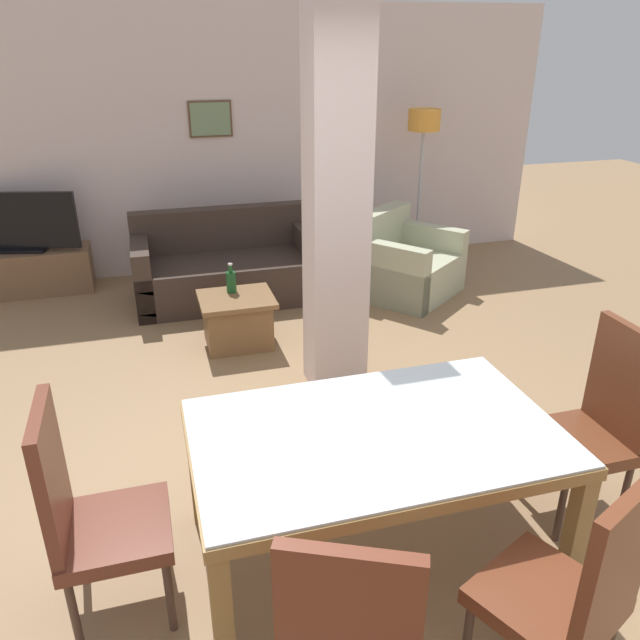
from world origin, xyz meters
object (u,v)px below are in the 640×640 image
coffee_table (237,320)px  dining_chair_near_right (574,589)px  dining_chair_head_right (596,419)px  dining_chair_head_left (89,511)px  tv_screen (18,223)px  armchair (403,266)px  bottle (231,281)px  sofa (227,269)px  dining_table (375,454)px  floor_lamp (423,135)px  tv_stand (28,272)px

coffee_table → dining_chair_near_right: bearing=-78.7°
dining_chair_head_right → coffee_table: (-1.48, 2.49, -0.34)m
dining_chair_head_left → tv_screen: bearing=-168.9°
armchair → bottle: 1.90m
bottle → tv_screen: bearing=138.3°
bottle → tv_screen: size_ratio=0.22×
sofa → coffee_table: bearing=86.0°
dining_table → sofa: size_ratio=0.96×
dining_table → dining_chair_near_right: 1.00m
coffee_table → dining_table: bearing=-84.0°
armchair → floor_lamp: bearing=-159.5°
bottle → floor_lamp: floor_lamp is taller
dining_chair_head_right → armchair: bearing=-5.3°
armchair → bottle: bearing=-19.8°
armchair → tv_screen: 3.78m
dining_chair_head_right → sofa: dining_chair_head_right is taller
sofa → tv_stand: sofa is taller
dining_chair_head_left → tv_stand: (-0.83, 4.23, -0.34)m
dining_table → sofa: (-0.19, 3.58, -0.30)m
armchair → dining_chair_head_left: bearing=11.2°
coffee_table → tv_screen: bearing=136.5°
dining_chair_head_left → dining_chair_head_right: bearing=90.0°
tv_stand → tv_screen: bearing=0.0°
dining_chair_near_right → armchair: (1.10, 4.10, -0.28)m
armchair → tv_screen: bearing=-53.8°
floor_lamp → armchair: bearing=-121.7°
sofa → bottle: (-0.09, -0.96, 0.24)m
dining_chair_head_left → coffee_table: size_ratio=1.76×
dining_chair_head_right → armchair: 3.22m
dining_chair_head_left → armchair: size_ratio=0.84×
armchair → tv_stand: bearing=-53.8°
armchair → floor_lamp: floor_lamp is taller
coffee_table → tv_screen: size_ratio=0.54×
tv_screen → floor_lamp: 4.19m
dining_chair_head_left → coffee_table: (1.00, 2.49, -0.34)m
dining_table → floor_lamp: floor_lamp is taller
dining_chair_head_left → bottle: 2.80m
dining_chair_near_right → bottle: size_ratio=4.28×
dining_chair_head_left → tv_stand: dining_chair_head_left is taller
bottle → tv_screen: (-1.81, 1.62, 0.20)m
armchair → tv_stand: (-3.61, 1.03, -0.06)m
bottle → sofa: bearing=84.6°
dining_chair_near_right → sofa: dining_chair_near_right is taller
armchair → tv_stand: armchair is taller
dining_chair_head_left → dining_table: bearing=90.0°
dining_chair_head_right → dining_chair_head_left: (-2.48, 0.00, 0.00)m
dining_table → coffee_table: bearing=96.0°
dining_table → bottle: bearing=96.0°
dining_chair_near_right → coffee_table: (-0.68, 3.40, -0.34)m
sofa → tv_stand: 2.02m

